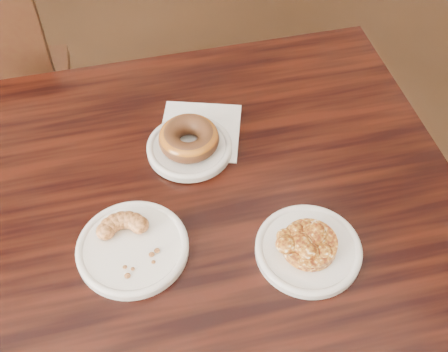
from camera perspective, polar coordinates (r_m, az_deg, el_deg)
cafe_table at (r=1.26m, az=-0.76°, el=-13.98°), size 1.11×1.11×0.75m
chair_far at (r=1.67m, az=-21.68°, el=7.13°), size 0.54×0.54×0.90m
napkin at (r=1.06m, az=-2.45°, el=4.61°), size 0.21×0.21×0.00m
plate_donut at (r=1.02m, az=-3.52°, el=2.86°), size 0.15×0.15×0.01m
plate_cruller at (r=0.91m, az=-9.26°, el=-7.25°), size 0.18×0.18×0.01m
plate_fritter at (r=0.90m, az=8.55°, el=-7.42°), size 0.17×0.17×0.01m
glazed_donut at (r=1.00m, az=-3.59°, el=3.83°), size 0.11×0.11×0.04m
apple_fritter at (r=0.88m, az=8.70°, el=-6.73°), size 0.12×0.12×0.03m
cruller_fragment at (r=0.89m, az=-9.42°, el=-6.57°), size 0.10×0.10×0.03m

